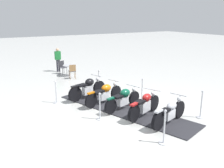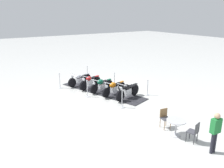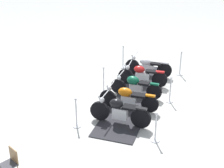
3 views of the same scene
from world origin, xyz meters
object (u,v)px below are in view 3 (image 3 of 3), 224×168
Objects in this scene: motorcycle_copper at (128,97)px; cafe_chair_across_table at (11,162)px; stanchion_right_rear at (76,117)px; stanchion_left_front at (180,67)px; stanchion_left_mid at (170,93)px; motorcycle_maroon at (142,75)px; motorcycle_chrome at (148,66)px; motorcycle_black at (119,111)px; stanchion_right_mid at (104,84)px; stanchion_right_front at (123,60)px; stanchion_left_rear at (156,131)px; motorcycle_forest at (135,85)px.

motorcycle_copper is 2.39× the size of cafe_chair_across_table.
stanchion_right_rear is at bearing 51.04° from motorcycle_copper.
stanchion_left_front reaches higher than stanchion_left_mid.
motorcycle_maroon is 2.22× the size of cafe_chair_across_table.
motorcycle_chrome is at bearing 49.56° from stanchion_left_mid.
motorcycle_black is at bearing 86.23° from motorcycle_maroon.
motorcycle_maroon is at bearing -88.24° from motorcycle_black.
stanchion_right_mid is 5.83m from cafe_chair_across_table.
stanchion_right_mid is at bearing 16.95° from stanchion_right_rear.
stanchion_left_mid is (-1.70, -1.99, -0.09)m from motorcycle_chrome.
motorcycle_maroon reaches higher than motorcycle_copper.
stanchion_left_mid is at bearing 138.28° from motorcycle_maroon.
motorcycle_maroon is at bearing 90.41° from motorcycle_chrome.
stanchion_right_front reaches higher than motorcycle_copper.
motorcycle_copper is 4.16m from stanchion_left_front.
motorcycle_chrome is 1.10m from motorcycle_maroon.
motorcycle_copper is at bearing 85.91° from motorcycle_maroon.
cafe_chair_across_table is (-3.85, 2.36, 0.18)m from stanchion_left_rear.
stanchion_right_front is at bearing 61.48° from stanchion_left_mid.
stanchion_right_mid is 2.76m from stanchion_left_mid.
motorcycle_chrome is at bearing 32.66° from stanchion_left_rear.
motorcycle_maroon is 3.30m from motorcycle_black.
motorcycle_black is (-3.16, -0.96, 0.04)m from motorcycle_maroon.
stanchion_right_front is 2.76m from stanchion_left_front.
stanchion_right_rear is 5.61m from stanchion_right_front.
stanchion_left_front is at bearing -133.22° from motorcycle_maroon.
motorcycle_forest is (-1.06, -0.30, 0.02)m from motorcycle_maroon.
stanchion_right_rear is 0.97× the size of stanchion_left_front.
motorcycle_black is at bearing -48.92° from stanchion_right_rear.
stanchion_right_rear is 0.99× the size of stanchion_right_front.
stanchion_right_front is at bearing -63.19° from motorcycle_forest.
stanchion_left_mid reaches higher than stanchion_left_rear.
stanchion_left_rear is (-0.17, -1.53, -0.17)m from motorcycle_black.
motorcycle_forest is at bearing -8.42° from stanchion_right_rear.
stanchion_right_rear is 2.76m from stanchion_left_rear.
motorcycle_forest is 1.43m from stanchion_left_mid.
stanchion_left_mid reaches higher than motorcycle_forest.
stanchion_left_rear reaches higher than motorcycle_copper.
stanchion_left_rear is (-1.88, -3.46, 0.01)m from stanchion_right_mid.
motorcycle_forest is at bearing -137.67° from stanchion_right_front.
motorcycle_chrome is 4.40m from motorcycle_black.
stanchion_left_rear is at bearing 118.40° from motorcycle_forest.
stanchion_right_mid reaches higher than motorcycle_maroon.
cafe_chair_across_table is at bearing -169.17° from stanchion_right_mid.
stanchion_right_rear is (-5.19, -0.17, -0.10)m from motorcycle_chrome.
motorcycle_chrome is 2.30× the size of cafe_chair_across_table.
stanchion_left_mid is at bearing -143.02° from motorcycle_copper.
stanchion_right_mid is (0.66, 1.60, -0.16)m from motorcycle_copper.
motorcycle_chrome is 1.96× the size of stanchion_left_mid.
cafe_chair_across_table is (-9.22, 0.73, 0.16)m from stanchion_left_front.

